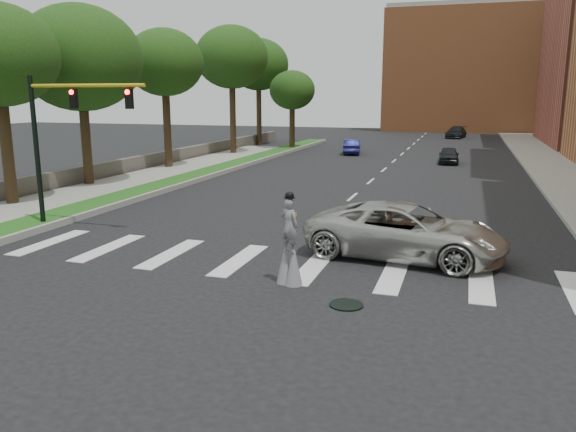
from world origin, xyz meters
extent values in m
plane|color=black|center=(0.00, 0.00, 0.00)|extent=(160.00, 160.00, 0.00)
cube|color=#1D5016|center=(-11.50, 20.00, 0.12)|extent=(2.00, 60.00, 0.25)
cube|color=#979792|center=(-10.45, 20.00, 0.14)|extent=(0.20, 60.00, 0.28)
cube|color=gray|center=(-14.50, 10.00, 0.09)|extent=(4.00, 60.00, 0.18)
cube|color=gray|center=(12.50, 25.00, 0.09)|extent=(5.00, 90.00, 0.18)
cube|color=#524D46|center=(-17.00, 22.00, 0.55)|extent=(0.50, 56.00, 1.10)
cylinder|color=black|center=(3.00, -2.00, 0.02)|extent=(0.90, 0.90, 0.04)
cube|color=#C96F3F|center=(6.00, 78.00, 9.00)|extent=(26.00, 14.00, 18.00)
cylinder|color=black|center=(-11.00, 3.00, 3.10)|extent=(0.20, 0.20, 6.20)
cylinder|color=gold|center=(-8.40, 3.00, 5.80)|extent=(5.20, 0.14, 0.14)
cube|color=black|center=(-9.00, 3.00, 5.30)|extent=(0.28, 0.18, 0.75)
cylinder|color=#FF0C0C|center=(-9.00, 2.90, 5.55)|extent=(0.18, 0.06, 0.18)
cube|color=black|center=(-6.50, 3.00, 5.30)|extent=(0.28, 0.18, 0.75)
cylinder|color=#FF0C0C|center=(-6.50, 2.90, 5.55)|extent=(0.18, 0.06, 0.18)
cylinder|color=#2F2013|center=(1.19, -0.84, 0.47)|extent=(0.07, 0.07, 0.95)
cylinder|color=#2F2013|center=(0.89, -0.73, 0.47)|extent=(0.07, 0.07, 0.95)
cone|color=slate|center=(1.19, -0.84, 0.59)|extent=(0.52, 0.52, 1.18)
cone|color=slate|center=(0.89, -0.73, 0.59)|extent=(0.52, 0.52, 1.18)
imported|color=slate|center=(1.04, -0.78, 1.76)|extent=(0.69, 0.58, 1.62)
sphere|color=black|center=(1.04, -0.78, 2.63)|extent=(0.26, 0.26, 0.26)
cylinder|color=black|center=(1.04, -0.78, 2.58)|extent=(0.34, 0.34, 0.02)
cube|color=yellow|center=(1.09, -0.65, 2.20)|extent=(0.22, 0.05, 0.10)
imported|color=#B0AEA6|center=(3.98, 3.00, 0.93)|extent=(7.03, 3.96, 1.85)
imported|color=black|center=(4.44, 31.62, 0.66)|extent=(1.67, 3.91, 1.32)
imported|color=navy|center=(-4.55, 36.63, 0.69)|extent=(2.13, 4.40, 1.39)
imported|color=black|center=(4.36, 60.64, 0.73)|extent=(2.85, 5.32, 1.47)
cylinder|color=#2F2013|center=(-15.68, 6.27, 2.94)|extent=(0.56, 0.56, 5.87)
cylinder|color=#2F2013|center=(-16.04, 12.79, 2.87)|extent=(0.56, 0.56, 5.75)
ellipsoid|color=#16350F|center=(-16.04, 12.79, 7.55)|extent=(7.19, 7.19, 6.11)
cylinder|color=#2F2013|center=(-15.52, 21.59, 3.17)|extent=(0.56, 0.56, 6.34)
ellipsoid|color=#16350F|center=(-15.52, 21.59, 7.77)|extent=(5.69, 5.69, 4.84)
cylinder|color=#2F2013|center=(-14.98, 32.71, 3.58)|extent=(0.56, 0.56, 7.15)
ellipsoid|color=#16350F|center=(-14.98, 32.71, 8.81)|extent=(6.61, 6.61, 5.62)
cylinder|color=#2F2013|center=(-16.40, 43.39, 3.53)|extent=(0.56, 0.56, 7.07)
ellipsoid|color=#16350F|center=(-16.40, 43.39, 8.71)|extent=(6.55, 6.55, 5.56)
cylinder|color=#2F2013|center=(-11.22, 39.07, 2.40)|extent=(0.56, 0.56, 4.80)
ellipsoid|color=#16350F|center=(-11.22, 39.07, 5.94)|extent=(4.55, 4.55, 3.87)
camera|label=1|loc=(5.76, -15.78, 5.43)|focal=35.00mm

